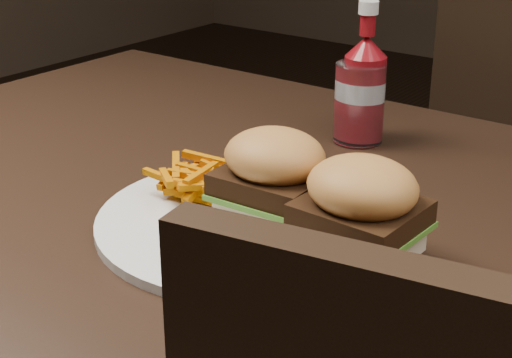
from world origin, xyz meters
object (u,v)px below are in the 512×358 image
Objects in this scene: plate at (250,221)px; tumbler at (359,103)px; dining_table at (251,202)px; ketchup_bottle at (364,97)px.

tumbler is at bearing 97.88° from plate.
dining_table is at bearing 127.00° from plate.
tumbler is (0.02, 0.21, 0.08)m from dining_table.
ketchup_bottle reaches higher than plate.
dining_table is 0.23m from ketchup_bottle.
tumbler reaches higher than plate.
dining_table is 3.70× the size of plate.
ketchup_bottle is (-0.04, 0.30, 0.06)m from plate.
ketchup_bottle is (0.02, 0.22, 0.08)m from dining_table.
ketchup_bottle reaches higher than tumbler.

